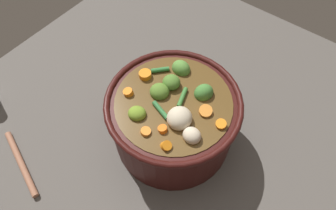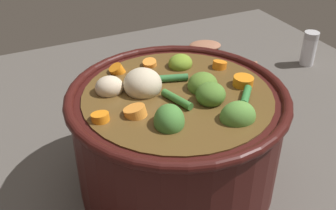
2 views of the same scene
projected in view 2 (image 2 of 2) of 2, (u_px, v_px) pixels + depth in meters
ground_plane at (176, 180)px, 0.60m from camera, size 1.10×1.10×0.00m
cooking_pot at (177, 136)px, 0.55m from camera, size 0.29×0.29×0.18m
wooden_spoon at (209, 53)px, 0.94m from camera, size 0.18×0.18×0.02m
salt_shaker at (309, 48)px, 0.89m from camera, size 0.03×0.03×0.08m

